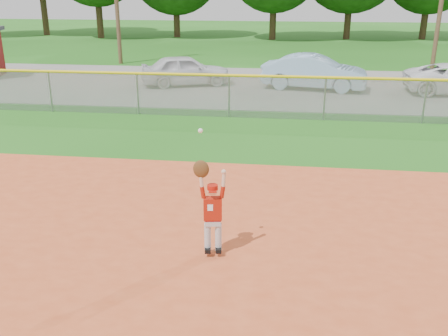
# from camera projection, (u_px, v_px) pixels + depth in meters

# --- Properties ---
(ground) EXTENTS (120.00, 120.00, 0.00)m
(ground) POSITION_uv_depth(u_px,v_px,m) (161.00, 261.00, 8.61)
(ground) COLOR #1E5D15
(ground) RESTS_ON ground
(parking_strip) EXTENTS (44.00, 10.00, 0.03)m
(parking_strip) POSITION_uv_depth(u_px,v_px,m) (244.00, 85.00, 23.49)
(parking_strip) COLOR slate
(parking_strip) RESTS_ON ground
(car_white_a) EXTENTS (4.43, 2.94, 1.40)m
(car_white_a) POSITION_uv_depth(u_px,v_px,m) (186.00, 70.00, 23.20)
(car_white_a) COLOR silver
(car_white_a) RESTS_ON parking_strip
(car_blue) EXTENTS (4.84, 2.42, 1.52)m
(car_blue) POSITION_uv_depth(u_px,v_px,m) (314.00, 72.00, 22.30)
(car_blue) COLOR #87ACCA
(car_blue) RESTS_ON parking_strip
(outfield_fence) EXTENTS (40.06, 0.10, 1.55)m
(outfield_fence) POSITION_uv_depth(u_px,v_px,m) (229.00, 93.00, 17.60)
(outfield_fence) COLOR gray
(outfield_fence) RESTS_ON ground
(ballplayer) EXTENTS (0.56, 0.26, 2.21)m
(ballplayer) POSITION_uv_depth(u_px,v_px,m) (211.00, 207.00, 8.43)
(ballplayer) COLOR silver
(ballplayer) RESTS_ON ground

